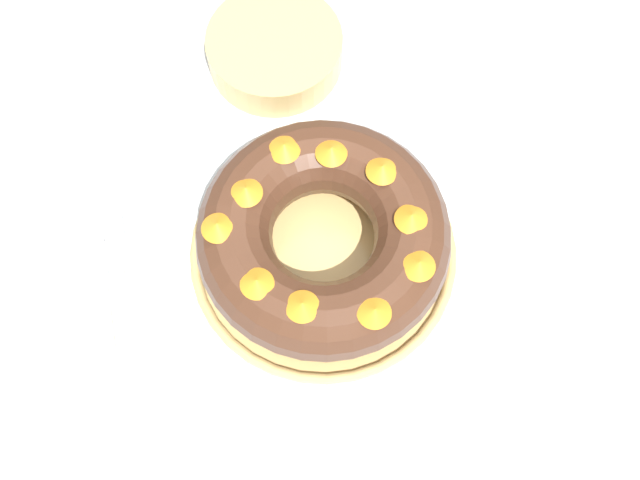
# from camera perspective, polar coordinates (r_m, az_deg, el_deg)

# --- Properties ---
(ground_plane) EXTENTS (8.00, 8.00, 0.00)m
(ground_plane) POSITION_cam_1_polar(r_m,az_deg,el_deg) (1.62, 0.14, -11.10)
(ground_plane) COLOR #4C4742
(dining_table) EXTENTS (1.56, 1.12, 0.78)m
(dining_table) POSITION_cam_1_polar(r_m,az_deg,el_deg) (0.95, 0.23, -2.95)
(dining_table) COLOR silver
(dining_table) RESTS_ON ground_plane
(serving_dish) EXTENTS (0.31, 0.31, 0.02)m
(serving_dish) POSITION_cam_1_polar(r_m,az_deg,el_deg) (0.86, -0.00, -1.29)
(serving_dish) COLOR tan
(serving_dish) RESTS_ON dining_table
(bundt_cake) EXTENTS (0.28, 0.28, 0.09)m
(bundt_cake) POSITION_cam_1_polar(r_m,az_deg,el_deg) (0.81, 0.00, 0.03)
(bundt_cake) COLOR #4C2D1E
(bundt_cake) RESTS_ON serving_dish
(fork) EXTENTS (0.02, 0.20, 0.01)m
(fork) POSITION_cam_1_polar(r_m,az_deg,el_deg) (0.90, -15.15, -1.51)
(fork) COLOR white
(fork) RESTS_ON dining_table
(serving_knife) EXTENTS (0.02, 0.22, 0.01)m
(serving_knife) POSITION_cam_1_polar(r_m,az_deg,el_deg) (0.89, -16.30, -3.61)
(serving_knife) COLOR white
(serving_knife) RESTS_ON dining_table
(cake_knife) EXTENTS (0.02, 0.17, 0.01)m
(cake_knife) POSITION_cam_1_polar(r_m,az_deg,el_deg) (0.88, -13.32, -3.08)
(cake_knife) COLOR white
(cake_knife) RESTS_ON dining_table
(side_bowl) EXTENTS (0.17, 0.17, 0.05)m
(side_bowl) POSITION_cam_1_polar(r_m,az_deg,el_deg) (0.99, -3.26, 14.29)
(side_bowl) COLOR tan
(side_bowl) RESTS_ON dining_table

